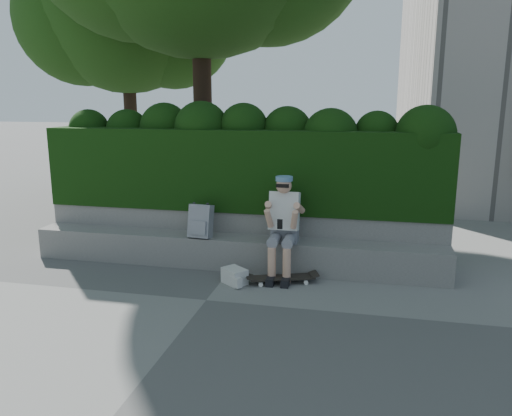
% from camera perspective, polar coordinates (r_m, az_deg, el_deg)
% --- Properties ---
extents(ground, '(80.00, 80.00, 0.00)m').
position_cam_1_polar(ground, '(6.18, -5.72, -10.44)').
color(ground, slate).
rests_on(ground, ground).
extents(bench_ledge, '(6.00, 0.45, 0.45)m').
position_cam_1_polar(bench_ledge, '(7.23, -2.68, -5.05)').
color(bench_ledge, gray).
rests_on(bench_ledge, ground).
extents(planter_wall, '(6.00, 0.50, 0.75)m').
position_cam_1_polar(planter_wall, '(7.63, -1.76, -2.93)').
color(planter_wall, gray).
rests_on(planter_wall, ground).
extents(hedge, '(6.00, 1.00, 1.20)m').
position_cam_1_polar(hedge, '(7.64, -1.40, 4.57)').
color(hedge, black).
rests_on(hedge, planter_wall).
extents(tree_right, '(4.29, 4.29, 6.79)m').
position_cam_1_polar(tree_right, '(13.34, -14.76, 21.72)').
color(tree_right, black).
rests_on(tree_right, ground).
extents(person, '(0.40, 0.76, 1.38)m').
position_cam_1_polar(person, '(6.76, 3.16, -1.66)').
color(person, slate).
rests_on(person, ground).
extents(skateboard, '(0.88, 0.49, 0.09)m').
position_cam_1_polar(skateboard, '(6.66, 3.02, -7.97)').
color(skateboard, black).
rests_on(skateboard, ground).
extents(backpack_plaid, '(0.34, 0.21, 0.47)m').
position_cam_1_polar(backpack_plaid, '(7.14, -6.34, -1.50)').
color(backpack_plaid, '#A4A5A8').
rests_on(backpack_plaid, bench_ledge).
extents(backpack_ground, '(0.39, 0.37, 0.21)m').
position_cam_1_polar(backpack_ground, '(6.64, -2.47, -7.77)').
color(backpack_ground, beige).
rests_on(backpack_ground, ground).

